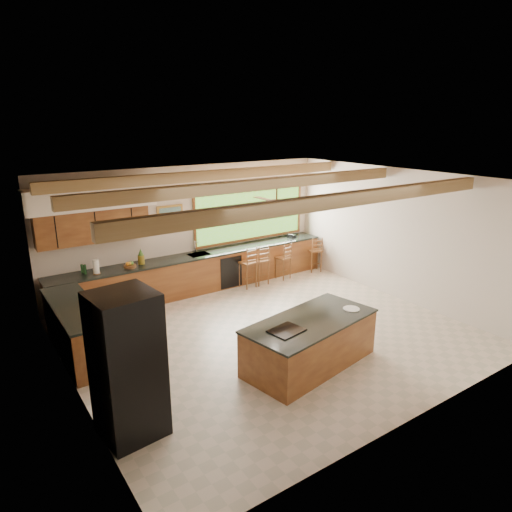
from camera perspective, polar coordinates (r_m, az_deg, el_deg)
ground at (r=9.04m, az=1.74°, el=-9.76°), size 7.20×7.20×0.00m
room_shell at (r=8.72m, az=-1.56°, el=4.70°), size 7.27×6.54×3.02m
counter_run at (r=10.50m, az=-10.04°, el=-3.39°), size 7.12×3.10×1.28m
island at (r=7.90m, az=6.75°, el=-10.63°), size 2.53×1.51×0.85m
refrigerator at (r=6.24m, az=-15.78°, el=-13.06°), size 0.85×0.83×2.00m
bar_stool_a at (r=11.21m, az=-0.90°, el=-0.93°), size 0.42×0.42×1.06m
bar_stool_b at (r=11.42m, az=0.71°, el=-0.65°), size 0.38×0.38×1.04m
bar_stool_c at (r=11.86m, az=3.59°, el=-0.31°), size 0.39×0.39×0.94m
bar_stool_d at (r=12.53m, az=7.53°, el=0.60°), size 0.45×0.45×0.98m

